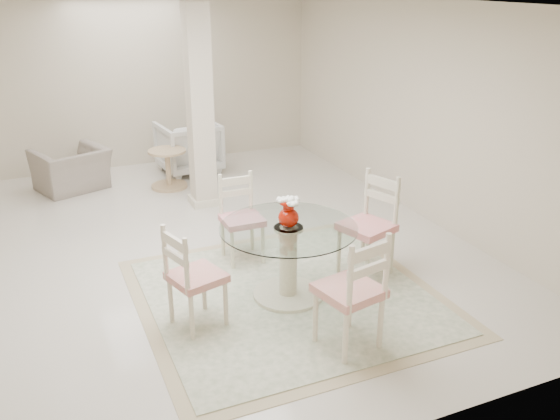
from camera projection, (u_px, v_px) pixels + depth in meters
name	position (u px, v px, depth m)	size (l,w,h in m)	color
ground	(195.00, 246.00, 6.93)	(7.00, 7.00, 0.00)	beige
room_shell	(186.00, 87.00, 6.24)	(6.02, 7.02, 2.71)	beige
column	(200.00, 107.00, 7.72)	(0.30, 0.30, 2.70)	beige
area_rug	(288.00, 296.00, 5.83)	(2.84, 2.84, 0.02)	tan
dining_table	(288.00, 262.00, 5.69)	(1.31, 1.31, 0.75)	beige
red_vase	(289.00, 212.00, 5.50)	(0.23, 0.21, 0.30)	#AC1305
dining_chair_east	(372.00, 217.00, 6.11)	(0.60, 0.60, 1.19)	beige
dining_chair_north	(240.00, 211.00, 6.44)	(0.43, 0.43, 1.06)	beige
dining_chair_west	(189.00, 271.00, 5.13)	(0.54, 0.54, 1.08)	beige
dining_chair_south	(356.00, 284.00, 4.79)	(0.56, 0.56, 1.18)	#F2E3C7
recliner_taupe	(72.00, 169.00, 8.64)	(0.95, 0.83, 0.62)	gray
armchair_white	(189.00, 147.00, 9.39)	(0.87, 0.90, 0.82)	silver
side_table	(168.00, 170.00, 8.74)	(0.55, 0.55, 0.58)	#D0B980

